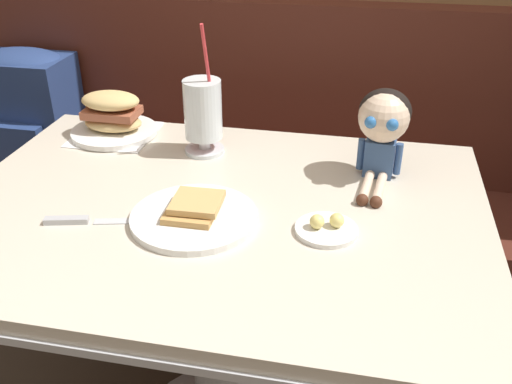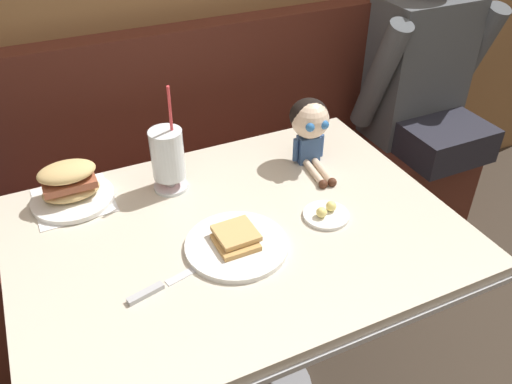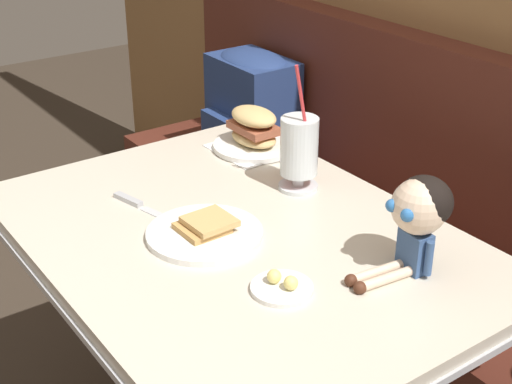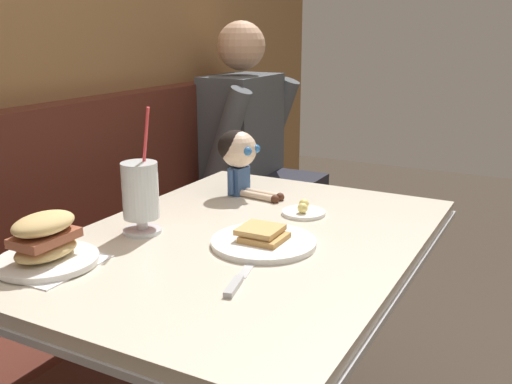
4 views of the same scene
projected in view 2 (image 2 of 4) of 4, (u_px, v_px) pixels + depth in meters
The scene contains 9 objects.
booth_bench at pixel (174, 216), 2.02m from camera, with size 2.60×0.48×1.00m.
diner_table at pixel (238, 283), 1.43m from camera, with size 1.11×0.81×0.74m.
toast_plate at pixel (236, 244), 1.26m from camera, with size 0.25×0.25×0.04m.
milkshake_glass at pixel (168, 157), 1.40m from camera, with size 0.10×0.10×0.31m.
sandwich_plate at pixel (70, 187), 1.39m from camera, with size 0.22×0.22×0.12m.
butter_saucer at pixel (326, 214), 1.35m from camera, with size 0.12×0.12×0.04m.
butter_knife at pixel (159, 287), 1.15m from camera, with size 0.23×0.07×0.01m.
seated_doll at pixel (310, 123), 1.50m from camera, with size 0.12×0.22×0.20m.
diner_patron at pixel (424, 72), 2.11m from camera, with size 0.55×0.48×0.81m.
Camera 2 is at (-0.39, -0.76, 1.59)m, focal length 36.69 mm.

